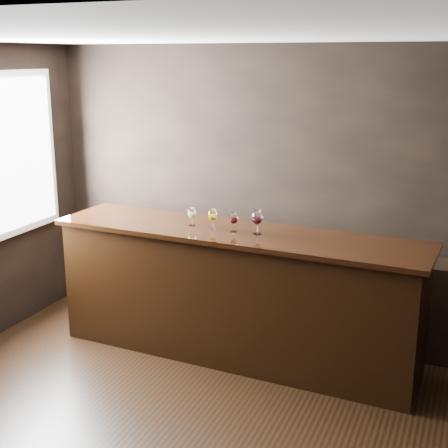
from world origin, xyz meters
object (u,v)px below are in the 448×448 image
at_px(bar_counter, 236,296).
at_px(back_bar_shelf, 341,296).
at_px(glass_red_b, 257,218).
at_px(glass_red_a, 234,219).
at_px(glass_amber, 213,215).
at_px(glass_white, 192,213).

xyz_separation_m(bar_counter, back_bar_shelf, (0.82, 0.67, -0.12)).
distance_m(back_bar_shelf, glass_red_b, 1.29).
xyz_separation_m(bar_counter, glass_red_a, (-0.01, -0.03, 0.73)).
bearing_deg(glass_red_a, glass_red_b, -0.61).
relative_size(bar_counter, back_bar_shelf, 1.31).
bearing_deg(glass_amber, bar_counter, 8.63).
xyz_separation_m(bar_counter, glass_red_b, (0.20, -0.03, 0.76)).
bearing_deg(bar_counter, glass_red_a, -111.15).
relative_size(glass_amber, glass_red_a, 1.10).
xyz_separation_m(back_bar_shelf, glass_amber, (-1.03, -0.70, 0.87)).
height_order(back_bar_shelf, glass_amber, glass_amber).
relative_size(glass_amber, glass_red_b, 0.88).
bearing_deg(glass_red_b, glass_amber, -179.77).
height_order(bar_counter, glass_amber, glass_amber).
xyz_separation_m(glass_amber, glass_red_a, (0.20, 0.00, -0.01)).
bearing_deg(bar_counter, back_bar_shelf, 42.14).
distance_m(glass_white, glass_amber, 0.23).
relative_size(back_bar_shelf, glass_white, 14.84).
distance_m(back_bar_shelf, glass_white, 1.66).
xyz_separation_m(glass_red_a, glass_red_b, (0.22, -0.00, 0.03)).
bearing_deg(glass_red_a, glass_amber, -178.86).
height_order(glass_red_a, glass_red_b, glass_red_b).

